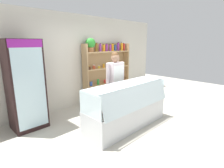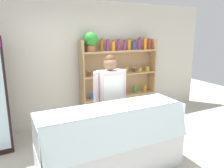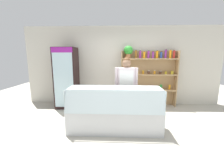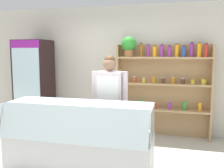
% 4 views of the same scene
% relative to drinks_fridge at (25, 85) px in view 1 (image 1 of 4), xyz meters
% --- Properties ---
extents(ground_plane, '(12.00, 12.00, 0.00)m').
position_rel_drinks_fridge_xyz_m(ground_plane, '(1.83, -1.49, -0.99)').
color(ground_plane, '#B7B2A3').
extents(back_wall, '(6.80, 0.10, 2.70)m').
position_rel_drinks_fridge_xyz_m(back_wall, '(1.83, 0.52, 0.36)').
color(back_wall, beige).
rests_on(back_wall, ground).
extents(drinks_fridge, '(0.69, 0.61, 1.97)m').
position_rel_drinks_fridge_xyz_m(drinks_fridge, '(0.00, 0.00, 0.00)').
color(drinks_fridge, black).
rests_on(drinks_fridge, ground).
extents(shelving_unit, '(1.86, 0.30, 2.04)m').
position_rel_drinks_fridge_xyz_m(shelving_unit, '(2.63, 0.31, 0.18)').
color(shelving_unit, tan).
rests_on(shelving_unit, ground).
extents(deli_display_case, '(2.11, 0.74, 1.01)m').
position_rel_drinks_fridge_xyz_m(deli_display_case, '(1.62, -1.54, -0.67)').
color(deli_display_case, silver).
rests_on(deli_display_case, ground).
extents(shop_clerk, '(0.61, 0.25, 1.67)m').
position_rel_drinks_fridge_xyz_m(shop_clerk, '(1.91, -0.88, 0.00)').
color(shop_clerk, '#2D2D38').
rests_on(shop_clerk, ground).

